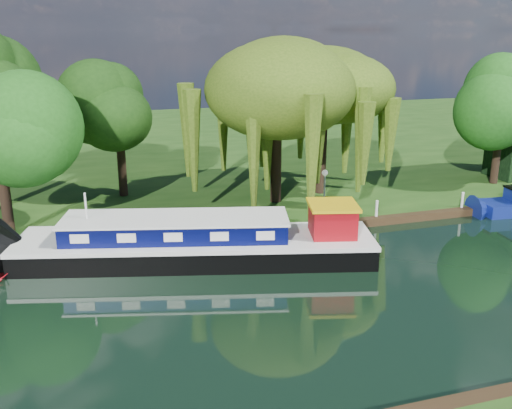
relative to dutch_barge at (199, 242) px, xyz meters
name	(u,v)px	position (x,y,z in m)	size (l,w,h in m)	color
ground	(407,288)	(8.28, -5.99, -0.93)	(120.00, 120.00, 0.00)	black
far_bank	(224,144)	(8.28, 28.01, -0.70)	(120.00, 52.00, 0.45)	#193D10
dutch_barge	(199,242)	(0.00, 0.00, 0.00)	(18.19, 8.28, 3.75)	black
red_dinghy	(20,272)	(-8.59, 1.09, -0.93)	(2.34, 3.27, 0.68)	maroon
willow_left	(277,90)	(6.57, 7.21, 6.67)	(8.21, 8.21, 9.84)	black
willow_right	(323,98)	(10.17, 8.29, 5.95)	(7.23, 7.23, 8.81)	black
tree_far_mid	(118,111)	(-2.78, 11.56, 5.16)	(5.00, 5.00, 8.18)	black
tree_far_right	(503,108)	(23.26, 6.87, 4.96)	(4.83, 4.83, 7.90)	black
lamppost	(325,179)	(8.78, 4.51, 1.49)	(0.36, 0.36, 2.56)	silver
mooring_posts	(323,214)	(7.78, 2.41, 0.02)	(19.16, 0.16, 1.00)	silver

